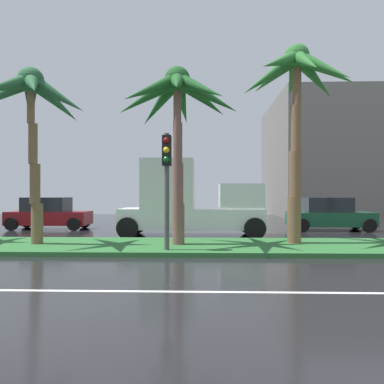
% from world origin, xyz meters
% --- Properties ---
extents(ground_plane, '(90.00, 42.00, 0.10)m').
position_xyz_m(ground_plane, '(0.00, 9.00, -0.05)').
color(ground_plane, black).
extents(near_lane_divider_stripe, '(81.00, 0.14, 0.01)m').
position_xyz_m(near_lane_divider_stripe, '(0.00, 2.00, 0.00)').
color(near_lane_divider_stripe, white).
rests_on(near_lane_divider_stripe, ground_plane).
extents(median_strip, '(85.50, 4.00, 0.15)m').
position_xyz_m(median_strip, '(0.00, 8.00, 0.07)').
color(median_strip, '#2D6B33').
rests_on(median_strip, ground_plane).
extents(palm_tree_centre_left, '(4.13, 3.96, 6.22)m').
position_xyz_m(palm_tree_centre_left, '(-2.71, 7.72, 5.13)').
color(palm_tree_centre_left, brown).
rests_on(palm_tree_centre_left, median_strip).
extents(palm_tree_centre, '(4.51, 4.61, 6.25)m').
position_xyz_m(palm_tree_centre, '(2.44, 7.90, 5.18)').
color(palm_tree_centre, brown).
rests_on(palm_tree_centre, median_strip).
extents(palm_tree_centre_right, '(4.35, 4.47, 7.18)m').
position_xyz_m(palm_tree_centre_right, '(6.72, 8.42, 5.93)').
color(palm_tree_centre_right, brown).
rests_on(palm_tree_centre_right, median_strip).
extents(traffic_signal_median_right, '(0.28, 0.43, 3.70)m').
position_xyz_m(traffic_signal_median_right, '(2.16, 6.59, 2.70)').
color(traffic_signal_median_right, '#4C4C47').
rests_on(traffic_signal_median_right, median_strip).
extents(car_in_traffic_second, '(4.30, 2.02, 1.72)m').
position_xyz_m(car_in_traffic_second, '(-5.11, 15.10, 0.83)').
color(car_in_traffic_second, maroon).
rests_on(car_in_traffic_second, ground_plane).
extents(box_truck_lead, '(6.40, 2.64, 3.46)m').
position_xyz_m(box_truck_lead, '(2.71, 11.88, 1.55)').
color(box_truck_lead, white).
rests_on(box_truck_lead, ground_plane).
extents(car_in_traffic_third, '(4.30, 2.02, 1.72)m').
position_xyz_m(car_in_traffic_third, '(9.86, 14.70, 0.83)').
color(car_in_traffic_third, '#195133').
rests_on(car_in_traffic_third, ground_plane).
extents(building_far_right, '(17.93, 13.20, 10.11)m').
position_xyz_m(building_far_right, '(18.49, 29.41, 5.05)').
color(building_far_right, slate).
rests_on(building_far_right, ground_plane).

